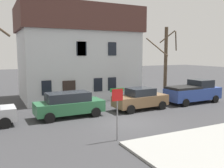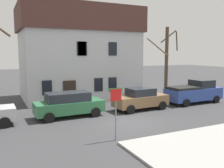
{
  "view_description": "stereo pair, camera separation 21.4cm",
  "coord_description": "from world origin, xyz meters",
  "px_view_note": "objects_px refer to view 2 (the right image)",
  "views": [
    {
      "loc": [
        -7.73,
        -13.34,
        4.4
      ],
      "look_at": [
        0.34,
        3.11,
        2.11
      ],
      "focal_mm": 39.4,
      "sensor_mm": 36.0,
      "label": 1
    },
    {
      "loc": [
        -7.54,
        -13.44,
        4.4
      ],
      "look_at": [
        0.34,
        3.11,
        2.11
      ],
      "focal_mm": 39.4,
      "sensor_mm": 36.0,
      "label": 2
    }
  ],
  "objects_px": {
    "tree_bare_far": "(166,61)",
    "car_brown_sedan": "(141,99)",
    "street_sign_pole": "(116,104)",
    "building_main": "(79,52)",
    "car_green_wagon": "(69,104)",
    "pickup_truck_blue": "(194,92)"
  },
  "relations": [
    {
      "from": "car_brown_sedan",
      "to": "pickup_truck_blue",
      "type": "height_order",
      "value": "pickup_truck_blue"
    },
    {
      "from": "car_brown_sedan",
      "to": "street_sign_pole",
      "type": "distance_m",
      "value": 7.27
    },
    {
      "from": "building_main",
      "to": "pickup_truck_blue",
      "type": "height_order",
      "value": "building_main"
    },
    {
      "from": "building_main",
      "to": "tree_bare_far",
      "type": "distance_m",
      "value": 8.64
    },
    {
      "from": "tree_bare_far",
      "to": "car_green_wagon",
      "type": "bearing_deg",
      "value": -164.82
    },
    {
      "from": "car_green_wagon",
      "to": "street_sign_pole",
      "type": "relative_size",
      "value": 1.77
    },
    {
      "from": "building_main",
      "to": "tree_bare_far",
      "type": "relative_size",
      "value": 1.64
    },
    {
      "from": "street_sign_pole",
      "to": "building_main",
      "type": "bearing_deg",
      "value": 80.01
    },
    {
      "from": "tree_bare_far",
      "to": "pickup_truck_blue",
      "type": "relative_size",
      "value": 1.3
    },
    {
      "from": "car_green_wagon",
      "to": "tree_bare_far",
      "type": "bearing_deg",
      "value": 15.18
    },
    {
      "from": "tree_bare_far",
      "to": "car_green_wagon",
      "type": "distance_m",
      "value": 11.23
    },
    {
      "from": "building_main",
      "to": "car_green_wagon",
      "type": "relative_size",
      "value": 2.38
    },
    {
      "from": "car_green_wagon",
      "to": "pickup_truck_blue",
      "type": "height_order",
      "value": "pickup_truck_blue"
    },
    {
      "from": "tree_bare_far",
      "to": "street_sign_pole",
      "type": "xyz_separation_m",
      "value": [
        -9.64,
        -8.45,
        -1.79
      ]
    },
    {
      "from": "tree_bare_far",
      "to": "pickup_truck_blue",
      "type": "height_order",
      "value": "tree_bare_far"
    },
    {
      "from": "car_green_wagon",
      "to": "car_brown_sedan",
      "type": "distance_m",
      "value": 5.68
    },
    {
      "from": "building_main",
      "to": "street_sign_pole",
      "type": "relative_size",
      "value": 4.21
    },
    {
      "from": "pickup_truck_blue",
      "to": "street_sign_pole",
      "type": "relative_size",
      "value": 1.97
    },
    {
      "from": "pickup_truck_blue",
      "to": "tree_bare_far",
      "type": "bearing_deg",
      "value": 106.73
    },
    {
      "from": "tree_bare_far",
      "to": "car_brown_sedan",
      "type": "bearing_deg",
      "value": -147.28
    },
    {
      "from": "car_brown_sedan",
      "to": "building_main",
      "type": "bearing_deg",
      "value": 108.62
    },
    {
      "from": "street_sign_pole",
      "to": "car_brown_sedan",
      "type": "bearing_deg",
      "value": 48.02
    }
  ]
}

